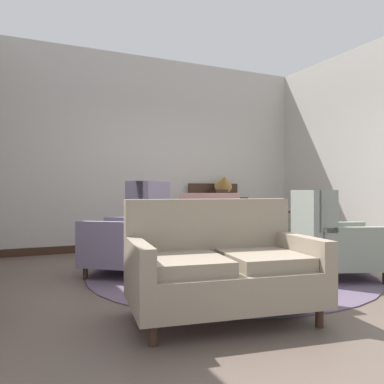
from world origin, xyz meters
name	(u,v)px	position (x,y,z in m)	size (l,w,h in m)	color
ground	(243,279)	(0.00, 0.00, 0.00)	(7.71, 7.71, 0.00)	brown
wall_back	(159,153)	(0.00, 2.75, 1.65)	(5.63, 0.08, 3.30)	#BCB7AD
wall_right	(361,150)	(2.73, 0.83, 1.65)	(0.08, 3.86, 3.30)	#BCB7AD
baseboard_back	(160,244)	(0.00, 2.70, 0.06)	(5.47, 0.03, 0.12)	#382319
area_rug	(230,273)	(0.00, 0.30, 0.01)	(3.31, 3.31, 0.01)	#5B4C60
coffee_table	(222,247)	(-0.18, 0.16, 0.35)	(0.80, 0.80, 0.44)	#382319
porcelain_vase	(222,226)	(-0.16, 0.19, 0.59)	(0.18, 0.18, 0.36)	#4C7A66
settee	(221,268)	(-0.88, -1.08, 0.39)	(1.53, 1.04, 0.92)	gray
armchair_near_sideboard	(211,229)	(0.30, 1.36, 0.42)	(1.12, 1.10, 0.96)	tan
armchair_far_left	(133,237)	(-1.08, 0.69, 0.45)	(1.16, 1.15, 1.10)	slate
armchair_near_window	(332,241)	(0.92, -0.41, 0.42)	(1.09, 1.02, 1.00)	gray
side_table	(282,230)	(1.13, 0.77, 0.43)	(0.46, 0.46, 0.72)	#382319
sideboard	(218,218)	(1.02, 2.46, 0.50)	(1.00, 0.41, 1.12)	#382319
gramophone	(223,184)	(1.07, 2.37, 1.11)	(0.45, 0.51, 0.50)	#382319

